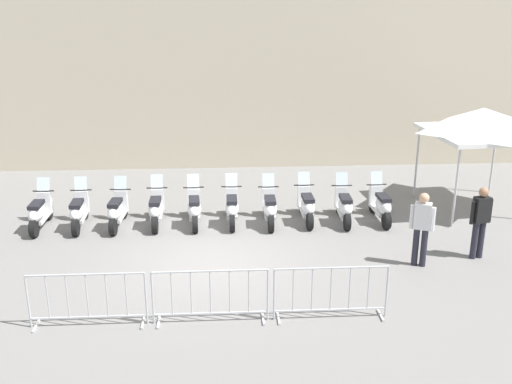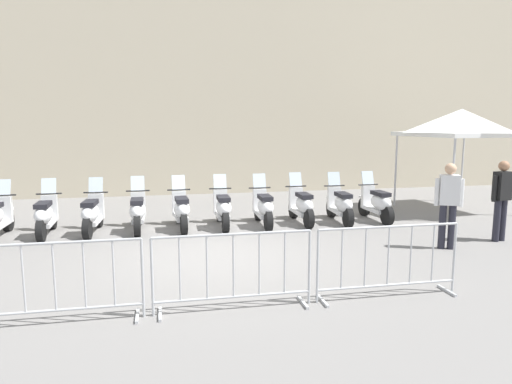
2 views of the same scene
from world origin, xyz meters
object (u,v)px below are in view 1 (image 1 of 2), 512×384
motorcycle_3 (156,209)px  motorcycle_7 (307,206)px  motorcycle_6 (270,208)px  barrier_segment_0 (87,300)px  motorcycle_1 (79,212)px  barrier_segment_2 (331,293)px  canopy_tent (482,122)px  motorcycle_9 (381,205)px  motorcycle_8 (344,206)px  motorcycle_5 (232,208)px  barrier_segment_1 (210,297)px  officer_mid_plaza (422,225)px  motorcycle_2 (117,211)px  motorcycle_0 (39,213)px  officer_near_row_end (480,219)px  motorcycle_4 (194,209)px

motorcycle_3 → motorcycle_7: same height
motorcycle_6 → barrier_segment_0: motorcycle_6 is taller
motorcycle_3 → motorcycle_6: size_ratio=1.00×
motorcycle_1 → barrier_segment_0: size_ratio=0.80×
motorcycle_7 → barrier_segment_0: 6.90m
barrier_segment_2 → canopy_tent: bearing=42.5°
motorcycle_3 → motorcycle_9: same height
motorcycle_8 → barrier_segment_0: bearing=-145.3°
motorcycle_5 → barrier_segment_1: bearing=-101.4°
motorcycle_6 → officer_mid_plaza: bearing=-46.5°
motorcycle_3 → motorcycle_9: size_ratio=1.00×
motorcycle_3 → barrier_segment_1: bearing=-78.9°
motorcycle_1 → barrier_segment_0: 5.07m
motorcycle_2 → barrier_segment_2: size_ratio=0.80×
motorcycle_9 → motorcycle_3: bearing=173.7°
motorcycle_0 → barrier_segment_0: 5.38m
officer_mid_plaza → motorcycle_5: bearing=140.3°
motorcycle_9 → officer_near_row_end: (1.38, -2.59, 0.53)m
motorcycle_7 → motorcycle_9: 2.01m
motorcycle_2 → barrier_segment_0: 4.91m
motorcycle_0 → motorcycle_4: size_ratio=1.00×
motorcycle_2 → motorcycle_7: 5.02m
officer_mid_plaza → motorcycle_1: bearing=155.7°
barrier_segment_0 → officer_near_row_end: size_ratio=1.25×
barrier_segment_0 → officer_mid_plaza: size_ratio=1.25×
motorcycle_2 → barrier_segment_0: motorcycle_2 is taller
motorcycle_3 → motorcycle_5: 2.00m
motorcycle_1 → motorcycle_3: size_ratio=1.00×
motorcycle_2 → barrier_segment_2: bearing=-51.5°
motorcycle_5 → officer_mid_plaza: bearing=-39.7°
motorcycle_3 → motorcycle_4: size_ratio=1.00×
motorcycle_7 → canopy_tent: 5.39m
motorcycle_9 → barrier_segment_0: size_ratio=0.80×
barrier_segment_1 → officer_near_row_end: officer_near_row_end is taller
motorcycle_2 → motorcycle_4: (2.01, -0.15, 0.00)m
barrier_segment_1 → officer_mid_plaza: officer_mid_plaza is taller
motorcycle_1 → barrier_segment_1: (3.00, -5.23, 0.07)m
motorcycle_0 → officer_mid_plaza: officer_mid_plaza is taller
motorcycle_8 → barrier_segment_2: motorcycle_8 is taller
canopy_tent → motorcycle_4: bearing=-179.8°
motorcycle_6 → barrier_segment_2: (0.26, -4.94, 0.07)m
motorcycle_0 → motorcycle_2: (1.99, -0.18, 0.00)m
officer_near_row_end → motorcycle_3: bearing=156.2°
motorcycle_0 → motorcycle_1: same height
motorcycle_1 → motorcycle_2: 0.99m
barrier_segment_0 → canopy_tent: 11.44m
motorcycle_0 → motorcycle_8: bearing=-5.7°
barrier_segment_0 → motorcycle_6: bearing=46.8°
barrier_segment_0 → motorcycle_1: bearing=98.6°
motorcycle_5 → motorcycle_0: bearing=175.3°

